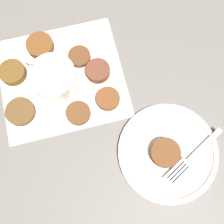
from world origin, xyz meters
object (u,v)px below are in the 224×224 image
at_px(serving_plate, 168,152).
at_px(fritter_on_plate, 165,153).
at_px(fork, 188,161).
at_px(sauce_bowl, 54,79).

bearing_deg(serving_plate, fritter_on_plate, 4.34).
distance_m(serving_plate, fritter_on_plate, 0.02).
xyz_separation_m(serving_plate, fritter_on_plate, (0.01, 0.00, 0.02)).
height_order(fritter_on_plate, fork, fritter_on_plate).
relative_size(sauce_bowl, serving_plate, 0.51).
relative_size(serving_plate, fork, 1.40).
relative_size(serving_plate, fritter_on_plate, 3.47).
height_order(sauce_bowl, serving_plate, sauce_bowl).
relative_size(sauce_bowl, fork, 0.72).
distance_m(serving_plate, fork, 0.05).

